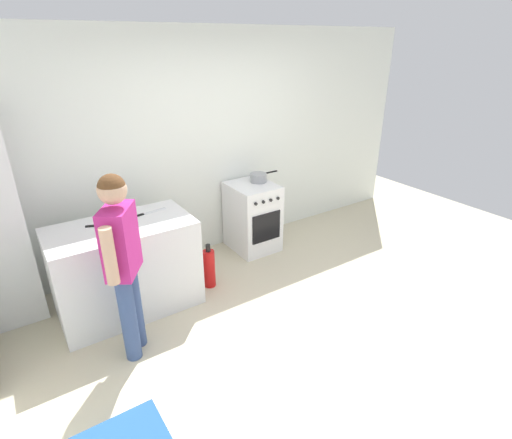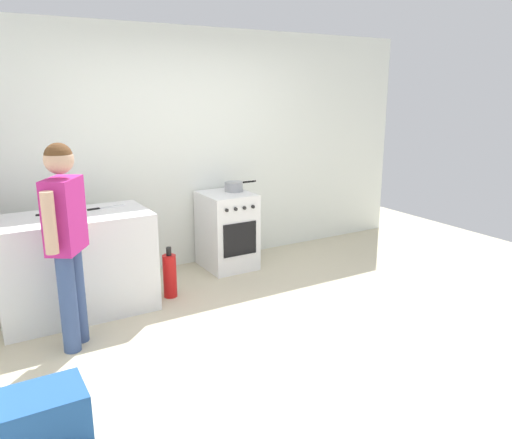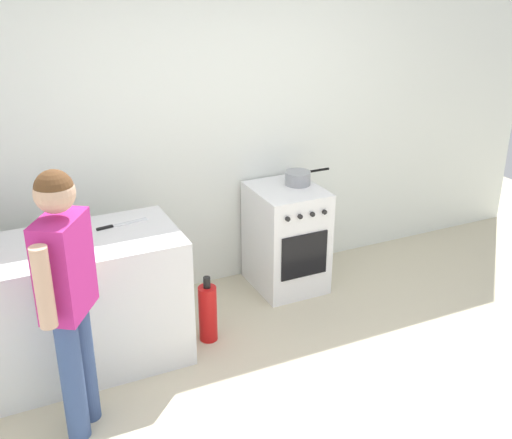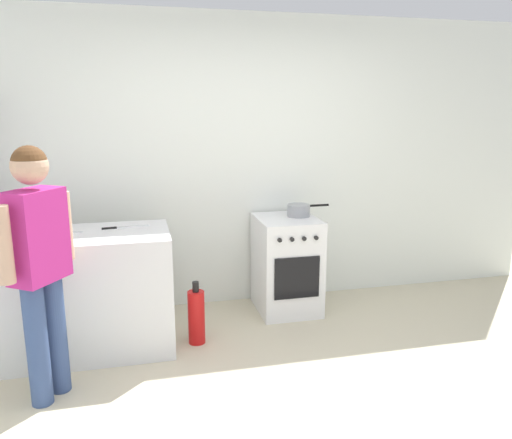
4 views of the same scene
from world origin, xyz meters
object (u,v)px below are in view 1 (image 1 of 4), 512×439
Objects in this scene: oven_left at (252,217)px; fire_extinguisher at (209,268)px; person at (122,254)px; pot at (259,178)px; knife_bread at (148,213)px; knife_chef at (102,225)px.

oven_left is 1.01m from fire_extinguisher.
person is 1.33m from fire_extinguisher.
pot is at bearing 27.89° from fire_extinguisher.
fire_extinguisher is at bearing -23.72° from knife_bread.
knife_chef is (-1.83, -0.29, 0.48)m from oven_left.
person is 3.17× the size of fire_extinguisher.
knife_bread is 0.22× the size of person.
oven_left is 2.21× the size of pot.
oven_left is 1.70× the size of fire_extinguisher.
oven_left is at bearing 9.00° from knife_chef.
knife_chef is 0.61× the size of fire_extinguisher.
person reaches higher than pot.
pot reaches higher than knife_bread.
knife_bread is (-1.38, -0.25, 0.48)m from oven_left.
oven_left is 2.17m from person.
oven_left is 1.92m from knife_chef.
knife_chef is 0.72m from person.
fire_extinguisher is (0.96, -0.19, -0.69)m from knife_chef.
fire_extinguisher is at bearing -152.11° from pot.
knife_bread is 0.89m from person.
knife_bread is (-1.50, -0.30, 0.00)m from pot.
knife_bread is (0.45, 0.04, -0.00)m from knife_chef.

